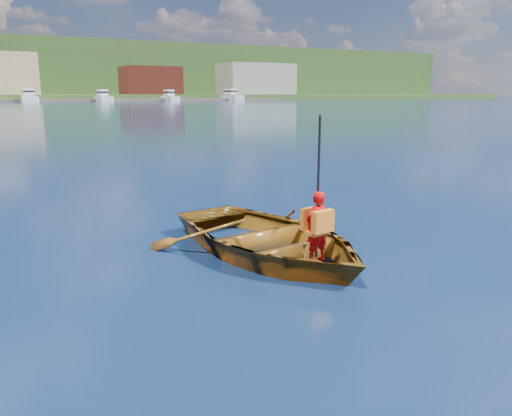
% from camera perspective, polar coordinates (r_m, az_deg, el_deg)
% --- Properties ---
extents(ground, '(600.00, 600.00, 0.00)m').
position_cam_1_polar(ground, '(6.45, -5.21, -8.74)').
color(ground, '#101E48').
rests_on(ground, ground).
extents(rowboat, '(3.31, 4.21, 0.79)m').
position_cam_1_polar(rowboat, '(7.52, 1.33, -3.50)').
color(rowboat, brown).
rests_on(rowboat, ground).
extents(child_paddler, '(0.40, 0.39, 1.99)m').
position_cam_1_polar(child_paddler, '(6.86, 6.96, -1.95)').
color(child_paddler, '#C00706').
rests_on(child_paddler, ground).
extents(dock, '(159.93, 14.13, 0.80)m').
position_cam_1_polar(dock, '(153.66, -25.85, 10.98)').
color(dock, brown).
rests_on(dock, ground).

